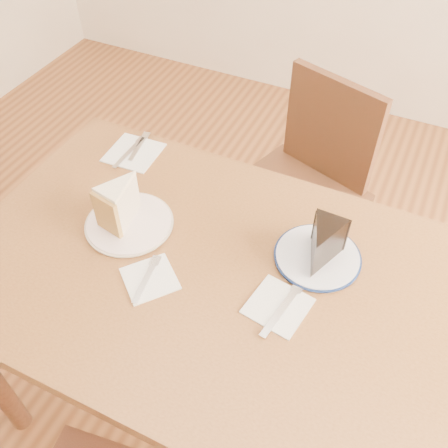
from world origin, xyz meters
TOP-DOWN VIEW (x-y plane):
  - ground at (0.00, 0.00)m, footprint 4.00×4.00m
  - table at (0.00, 0.00)m, footprint 1.20×0.80m
  - chair_far at (0.05, 0.66)m, footprint 0.54×0.54m
  - plate_cream at (-0.23, 0.04)m, footprint 0.22×0.22m
  - plate_navy at (0.24, 0.14)m, footprint 0.20×0.20m
  - carrot_cake at (-0.25, 0.05)m, footprint 0.10×0.12m
  - chocolate_cake at (0.25, 0.13)m, footprint 0.09×0.12m
  - napkin_cream at (-0.10, -0.08)m, footprint 0.16×0.16m
  - napkin_navy at (0.20, -0.03)m, footprint 0.15×0.15m
  - napkin_spare at (-0.38, 0.30)m, footprint 0.15×0.15m
  - fork_cream at (-0.10, -0.09)m, footprint 0.04×0.14m
  - knife_navy at (0.22, -0.03)m, footprint 0.04×0.17m
  - fork_spare at (-0.38, 0.33)m, footprint 0.04×0.14m
  - knife_spare at (-0.39, 0.29)m, footprint 0.01×0.16m

SIDE VIEW (x-z plane):
  - ground at x=0.00m, z-range 0.00..0.00m
  - chair_far at x=0.05m, z-range 0.05..0.91m
  - table at x=0.00m, z-range 0.28..1.03m
  - napkin_cream at x=-0.10m, z-range 0.75..0.75m
  - napkin_navy at x=0.20m, z-range 0.75..0.75m
  - napkin_spare at x=-0.38m, z-range 0.75..0.75m
  - plate_cream at x=-0.23m, z-range 0.75..0.76m
  - plate_navy at x=0.24m, z-range 0.75..0.76m
  - fork_cream at x=-0.10m, z-range 0.75..0.76m
  - knife_navy at x=0.22m, z-range 0.75..0.76m
  - fork_spare at x=-0.38m, z-range 0.75..0.76m
  - knife_spare at x=-0.39m, z-range 0.75..0.76m
  - chocolate_cake at x=0.25m, z-range 0.76..0.86m
  - carrot_cake at x=-0.25m, z-range 0.76..0.87m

